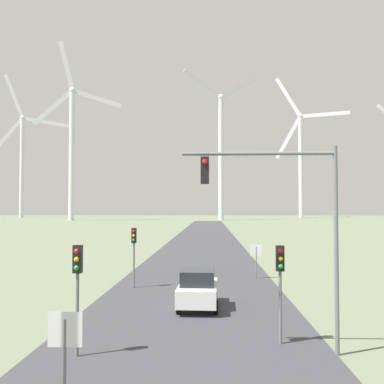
{
  "coord_description": "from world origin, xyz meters",
  "views": [
    {
      "loc": [
        0.89,
        -0.32,
        4.75
      ],
      "look_at": [
        0.0,
        21.77,
        5.55
      ],
      "focal_mm": 42.0,
      "sensor_mm": 36.0,
      "label": 1
    }
  ],
  "objects": [
    {
      "name": "road_surface",
      "position": [
        0.0,
        48.0,
        0.0
      ],
      "size": [
        10.0,
        240.0,
        0.01
      ],
      "color": "#38383D",
      "rests_on": "ground"
    },
    {
      "name": "stop_sign_near",
      "position": [
        -2.45,
        9.99,
        1.65
      ],
      "size": [
        0.81,
        0.07,
        2.36
      ],
      "color": "slate",
      "rests_on": "ground"
    },
    {
      "name": "car_approaching",
      "position": [
        0.31,
        21.24,
        0.91
      ],
      "size": [
        1.91,
        4.15,
        1.83
      ],
      "color": "white",
      "rests_on": "ground"
    },
    {
      "name": "traffic_light_post_near_left",
      "position": [
        -3.39,
        14.08,
        2.62
      ],
      "size": [
        0.28,
        0.33,
        3.56
      ],
      "color": "slate",
      "rests_on": "ground"
    },
    {
      "name": "wind_turbine_right",
      "position": [
        47.01,
        229.21,
        32.18
      ],
      "size": [
        34.72,
        13.82,
        73.08
      ],
      "color": "silver",
      "rests_on": "ground"
    },
    {
      "name": "traffic_light_mast_overhead",
      "position": [
        3.33,
        14.54,
        4.85
      ],
      "size": [
        5.11,
        0.34,
        6.81
      ],
      "color": "slate",
      "rests_on": "ground"
    },
    {
      "name": "traffic_light_post_mid_left",
      "position": [
        -3.69,
        26.56,
        2.62
      ],
      "size": [
        0.28,
        0.34,
        3.56
      ],
      "color": "slate",
      "rests_on": "ground"
    },
    {
      "name": "wind_turbine_left",
      "position": [
        -53.84,
        174.37,
        31.48
      ],
      "size": [
        33.94,
        8.21,
        71.39
      ],
      "color": "silver",
      "rests_on": "ground"
    },
    {
      "name": "stop_sign_far",
      "position": [
        4.01,
        30.35,
        1.61
      ],
      "size": [
        0.81,
        0.07,
        2.31
      ],
      "color": "slate",
      "rests_on": "ground"
    },
    {
      "name": "wind_turbine_far_left",
      "position": [
        -96.26,
        226.8,
        32.04
      ],
      "size": [
        38.85,
        7.85,
        74.14
      ],
      "color": "silver",
      "rests_on": "ground"
    },
    {
      "name": "wind_turbine_center",
      "position": [
        5.36,
        183.56,
        30.67
      ],
      "size": [
        30.89,
        14.07,
        60.73
      ],
      "color": "silver",
      "rests_on": "ground"
    },
    {
      "name": "traffic_light_post_near_right",
      "position": [
        3.36,
        15.69,
        2.52
      ],
      "size": [
        0.28,
        0.33,
        3.43
      ],
      "color": "slate",
      "rests_on": "ground"
    }
  ]
}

